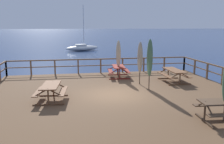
{
  "coord_description": "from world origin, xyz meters",
  "views": [
    {
      "loc": [
        -2.23,
        -11.91,
        4.32
      ],
      "look_at": [
        0.0,
        0.89,
        1.83
      ],
      "focal_mm": 39.06,
      "sensor_mm": 36.0,
      "label": 1
    }
  ],
  "objects_px": {
    "picnic_table_back_right": "(174,73)",
    "picnic_table_mid_centre": "(51,89)",
    "patio_umbrella_tall_back_right": "(140,58)",
    "patio_umbrella_short_mid": "(150,58)",
    "picnic_table_front_left": "(224,106)",
    "picnic_table_back_left": "(119,69)",
    "patio_umbrella_tall_mid_left": "(118,54)",
    "sailboat_distant": "(82,48)"
  },
  "relations": [
    {
      "from": "picnic_table_front_left",
      "to": "picnic_table_back_left",
      "type": "xyz_separation_m",
      "value": [
        -2.29,
        8.29,
        -0.0
      ]
    },
    {
      "from": "picnic_table_back_right",
      "to": "picnic_table_mid_centre",
      "type": "bearing_deg",
      "value": -159.8
    },
    {
      "from": "picnic_table_front_left",
      "to": "patio_umbrella_short_mid",
      "type": "relative_size",
      "value": 0.68
    },
    {
      "from": "picnic_table_back_right",
      "to": "picnic_table_back_left",
      "type": "bearing_deg",
      "value": 148.7
    },
    {
      "from": "picnic_table_front_left",
      "to": "patio_umbrella_tall_back_right",
      "type": "xyz_separation_m",
      "value": [
        -1.45,
        6.04,
        1.07
      ]
    },
    {
      "from": "picnic_table_back_right",
      "to": "sailboat_distant",
      "type": "distance_m",
      "value": 28.56
    },
    {
      "from": "patio_umbrella_tall_mid_left",
      "to": "sailboat_distant",
      "type": "distance_m",
      "value": 26.47
    },
    {
      "from": "picnic_table_mid_centre",
      "to": "sailboat_distant",
      "type": "xyz_separation_m",
      "value": [
        3.1,
        30.93,
        -0.87
      ]
    },
    {
      "from": "picnic_table_front_left",
      "to": "patio_umbrella_tall_mid_left",
      "type": "relative_size",
      "value": 0.75
    },
    {
      "from": "picnic_table_back_right",
      "to": "patio_umbrella_short_mid",
      "type": "distance_m",
      "value": 3.06
    },
    {
      "from": "picnic_table_back_right",
      "to": "patio_umbrella_tall_mid_left",
      "type": "relative_size",
      "value": 0.84
    },
    {
      "from": "picnic_table_mid_centre",
      "to": "sailboat_distant",
      "type": "distance_m",
      "value": 31.1
    },
    {
      "from": "patio_umbrella_tall_back_right",
      "to": "patio_umbrella_short_mid",
      "type": "height_order",
      "value": "patio_umbrella_short_mid"
    },
    {
      "from": "sailboat_distant",
      "to": "patio_umbrella_tall_mid_left",
      "type": "bearing_deg",
      "value": -87.71
    },
    {
      "from": "picnic_table_front_left",
      "to": "picnic_table_back_right",
      "type": "bearing_deg",
      "value": 82.25
    },
    {
      "from": "patio_umbrella_short_mid",
      "to": "patio_umbrella_tall_mid_left",
      "type": "xyz_separation_m",
      "value": [
        -0.98,
        3.59,
        -0.17
      ]
    },
    {
      "from": "sailboat_distant",
      "to": "picnic_table_front_left",
      "type": "bearing_deg",
      "value": -84.43
    },
    {
      "from": "patio_umbrella_tall_back_right",
      "to": "picnic_table_back_left",
      "type": "bearing_deg",
      "value": 110.35
    },
    {
      "from": "picnic_table_back_right",
      "to": "patio_umbrella_tall_back_right",
      "type": "distance_m",
      "value": 2.57
    },
    {
      "from": "patio_umbrella_tall_back_right",
      "to": "patio_umbrella_tall_mid_left",
      "type": "height_order",
      "value": "patio_umbrella_tall_back_right"
    },
    {
      "from": "patio_umbrella_tall_back_right",
      "to": "picnic_table_back_right",
      "type": "bearing_deg",
      "value": 8.1
    },
    {
      "from": "picnic_table_mid_centre",
      "to": "sailboat_distant",
      "type": "bearing_deg",
      "value": 84.27
    },
    {
      "from": "picnic_table_front_left",
      "to": "picnic_table_back_left",
      "type": "height_order",
      "value": "same"
    },
    {
      "from": "picnic_table_front_left",
      "to": "patio_umbrella_tall_back_right",
      "type": "distance_m",
      "value": 6.3
    },
    {
      "from": "picnic_table_back_left",
      "to": "sailboat_distant",
      "type": "height_order",
      "value": "sailboat_distant"
    },
    {
      "from": "picnic_table_mid_centre",
      "to": "patio_umbrella_short_mid",
      "type": "xyz_separation_m",
      "value": [
        5.14,
        0.96,
        1.22
      ]
    },
    {
      "from": "picnic_table_front_left",
      "to": "picnic_table_back_left",
      "type": "distance_m",
      "value": 8.6
    },
    {
      "from": "picnic_table_front_left",
      "to": "patio_umbrella_tall_back_right",
      "type": "bearing_deg",
      "value": 103.54
    },
    {
      "from": "picnic_table_back_left",
      "to": "picnic_table_back_right",
      "type": "bearing_deg",
      "value": -31.3
    },
    {
      "from": "patio_umbrella_tall_back_right",
      "to": "sailboat_distant",
      "type": "relative_size",
      "value": 0.33
    },
    {
      "from": "picnic_table_back_right",
      "to": "picnic_table_front_left",
      "type": "bearing_deg",
      "value": -97.75
    },
    {
      "from": "patio_umbrella_short_mid",
      "to": "sailboat_distant",
      "type": "distance_m",
      "value": 30.11
    },
    {
      "from": "picnic_table_back_left",
      "to": "patio_umbrella_tall_mid_left",
      "type": "height_order",
      "value": "patio_umbrella_tall_mid_left"
    },
    {
      "from": "picnic_table_mid_centre",
      "to": "patio_umbrella_tall_back_right",
      "type": "xyz_separation_m",
      "value": [
        5.02,
        2.37,
        1.07
      ]
    },
    {
      "from": "picnic_table_back_left",
      "to": "patio_umbrella_tall_mid_left",
      "type": "relative_size",
      "value": 0.74
    },
    {
      "from": "picnic_table_mid_centre",
      "to": "picnic_table_back_right",
      "type": "bearing_deg",
      "value": 20.2
    },
    {
      "from": "patio_umbrella_short_mid",
      "to": "picnic_table_back_left",
      "type": "bearing_deg",
      "value": 104.61
    },
    {
      "from": "picnic_table_back_right",
      "to": "patio_umbrella_short_mid",
      "type": "relative_size",
      "value": 0.76
    },
    {
      "from": "picnic_table_back_left",
      "to": "patio_umbrella_short_mid",
      "type": "xyz_separation_m",
      "value": [
        0.95,
        -3.66,
        1.22
      ]
    },
    {
      "from": "picnic_table_back_right",
      "to": "picnic_table_front_left",
      "type": "relative_size",
      "value": 1.12
    },
    {
      "from": "picnic_table_mid_centre",
      "to": "picnic_table_back_left",
      "type": "xyz_separation_m",
      "value": [
        4.19,
        4.62,
        -0.0
      ]
    },
    {
      "from": "picnic_table_mid_centre",
      "to": "picnic_table_back_left",
      "type": "distance_m",
      "value": 6.23
    }
  ]
}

